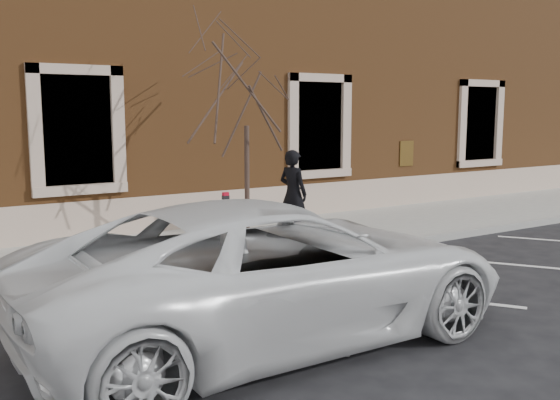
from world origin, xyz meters
TOP-DOWN VIEW (x-y plane):
  - ground at (0.00, 0.00)m, footprint 120.00×120.00m
  - sidewalk_near at (0.00, 1.75)m, footprint 40.00×3.50m
  - curb_near at (0.00, -0.05)m, footprint 40.00×0.12m
  - parking_stripes at (0.00, -2.20)m, footprint 28.00×4.40m
  - building_civic at (0.00, 7.74)m, footprint 40.00×8.62m
  - man at (0.86, 1.46)m, footprint 0.63×0.77m
  - parking_meter at (-1.34, 0.26)m, footprint 0.11×0.09m
  - tree_grate at (-0.40, 1.18)m, footprint 1.08×1.08m
  - sapling at (-0.40, 1.18)m, footprint 2.57×2.57m
  - white_truck at (-2.41, -3.05)m, footprint 6.22×2.91m

SIDE VIEW (x-z plane):
  - ground at x=0.00m, z-range 0.00..0.00m
  - parking_stripes at x=0.00m, z-range 0.00..0.01m
  - sidewalk_near at x=0.00m, z-range 0.00..0.15m
  - curb_near at x=0.00m, z-range 0.00..0.15m
  - tree_grate at x=-0.40m, z-range 0.15..0.18m
  - white_truck at x=-2.41m, z-range 0.00..1.72m
  - parking_meter at x=-1.34m, z-range 0.39..1.62m
  - man at x=0.86m, z-range 0.15..1.99m
  - sapling at x=-0.40m, z-range 1.00..5.29m
  - building_civic at x=0.00m, z-range 0.00..8.00m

